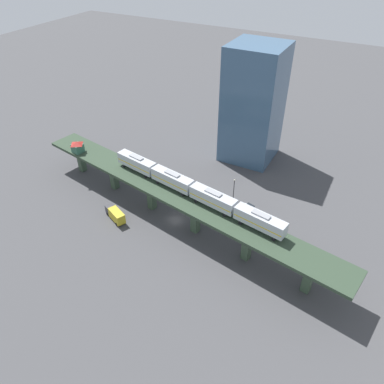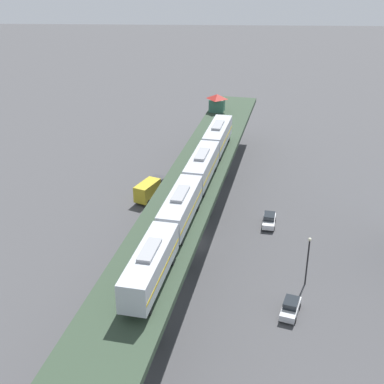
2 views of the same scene
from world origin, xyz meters
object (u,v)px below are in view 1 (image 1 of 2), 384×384
signal_hut (77,147)px  street_lamp (234,188)px  street_car_silver (250,208)px  office_tower (253,105)px  street_car_white (180,188)px  delivery_truck (115,214)px  subway_train (192,189)px

signal_hut → street_lamp: bearing=104.2°
street_car_silver → office_tower: size_ratio=0.13×
street_car_white → delivery_truck: size_ratio=0.62×
subway_train → delivery_truck: size_ratio=6.61×
subway_train → street_car_white: bearing=-139.0°
subway_train → delivery_truck: 22.36m
signal_hut → street_car_white: bearing=105.3°
office_tower → signal_hut: bearing=-47.7°
signal_hut → street_car_silver: signal_hut is taller
subway_train → street_lamp: 17.30m
street_lamp → signal_hut: bearing=-75.8°
street_car_white → subway_train: bearing=41.0°
street_car_white → street_lamp: 15.90m
delivery_truck → office_tower: size_ratio=0.21×
subway_train → street_lamp: size_ratio=7.13×
signal_hut → street_car_silver: 52.46m
delivery_truck → street_car_silver: bearing=123.7°
signal_hut → street_car_white: 32.19m
subway_train → signal_hut: subway_train is taller
delivery_truck → office_tower: bearing=158.5°
delivery_truck → office_tower: office_tower is taller
delivery_truck → street_lamp: (-22.56, 23.80, 2.35)m
street_lamp → office_tower: office_tower is taller
signal_hut → delivery_truck: bearing=61.9°
street_lamp → street_car_silver: bearing=66.0°
street_car_silver → delivery_truck: bearing=-56.3°
street_car_white → office_tower: size_ratio=0.13×
subway_train → street_lamp: subway_train is taller
signal_hut → street_car_white: size_ratio=0.81×
street_car_silver → signal_hut: bearing=-80.3°
subway_train → street_car_silver: subway_train is taller
subway_train → street_car_white: (-11.52, -10.02, -10.52)m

